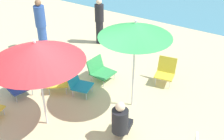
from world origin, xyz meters
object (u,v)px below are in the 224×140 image
Objects in this scene: beach_chair_e at (18,83)px; person_c at (121,120)px; beach_chair_a at (78,83)px; person_b at (41,25)px; beach_chair_d at (166,70)px; umbrella_red at (36,52)px; beach_chair_f at (58,77)px; person_a at (99,21)px; beach_chair_c at (100,70)px; umbrella_green at (135,30)px.

beach_chair_e is 2.89m from person_c.
beach_chair_a is 0.38× the size of person_b.
beach_chair_d is (1.58, 1.63, 0.05)m from beach_chair_a.
umbrella_red is 2.64× the size of beach_chair_f.
umbrella_red is 3.09× the size of beach_chair_e.
umbrella_red reaches higher than person_b.
umbrella_red reaches higher than person_a.
person_b reaches higher than beach_chair_a.
beach_chair_f is (-2.18, -1.71, -0.03)m from beach_chair_d.
person_a is (-1.26, 1.83, 0.47)m from beach_chair_c.
beach_chair_c is 0.86× the size of beach_chair_f.
beach_chair_d reaches higher than beach_chair_c.
umbrella_green is 3.29× the size of beach_chair_e.
beach_chair_a is (-1.32, -0.32, -1.60)m from umbrella_green.
beach_chair_f is 2.84m from person_a.
person_c is at bearing -8.27° from beach_chair_d.
beach_chair_d is at bearing 78.83° from umbrella_green.
beach_chair_a is at bearing 48.11° from beach_chair_e.
person_a reaches higher than person_c.
beach_chair_f is 2.33m from person_c.
beach_chair_d is 2.37m from person_c.
beach_chair_e is 0.97m from beach_chair_f.
beach_chair_c is 2.23m from person_c.
beach_chair_f reaches higher than beach_chair_a.
beach_chair_f reaches higher than beach_chair_e.
person_a reaches higher than beach_chair_c.
person_a reaches higher than beach_chair_a.
beach_chair_a is at bearing 55.32° from person_c.
beach_chair_d reaches higher than beach_chair_a.
person_b is at bearing 134.91° from umbrella_red.
beach_chair_e is (-2.57, -1.12, -1.59)m from umbrella_green.
beach_chair_e is 0.85× the size of beach_chair_f.
person_c is at bearing 16.72° from beach_chair_e.
beach_chair_f is 2.41m from person_b.
beach_chair_f is at bearing 63.41° from beach_chair_e.
umbrella_red is 1.89m from beach_chair_a.
beach_chair_d is 3.73m from beach_chair_e.
umbrella_red is 1.99m from beach_chair_e.
beach_chair_a is at bearing -88.36° from beach_chair_c.
beach_chair_f is (-0.66, -0.91, 0.04)m from beach_chair_c.
beach_chair_d is 0.72× the size of person_c.
beach_chair_e is at bearing -160.20° from beach_chair_a.
person_c is (4.12, -2.08, -0.36)m from person_b.
beach_chair_a is at bearing -53.74° from beach_chair_d.
beach_chair_d is 0.41× the size of person_b.
beach_chair_a is 0.94× the size of beach_chair_c.
beach_chair_e is at bearing 162.03° from umbrella_red.
umbrella_green reaches higher than beach_chair_c.
beach_chair_f reaches higher than beach_chair_c.
umbrella_red is 2.17× the size of person_c.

